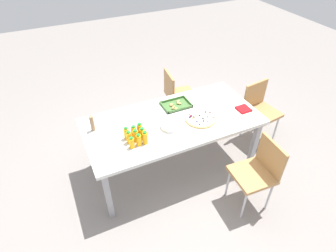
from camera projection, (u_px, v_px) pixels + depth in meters
ground_plane at (172, 164)px, 3.67m from camera, size 12.00×12.00×0.00m
party_table at (173, 124)px, 3.25m from camera, size 2.00×0.97×0.73m
chair_end at (259, 107)px, 3.80m from camera, size 0.45×0.45×0.83m
chair_near_right at (259, 170)px, 2.93m from camera, size 0.42×0.42×0.83m
chair_far_right at (177, 93)px, 4.08m from camera, size 0.44×0.44×0.83m
juice_bottle_0 at (132, 143)px, 2.82m from camera, size 0.05×0.05×0.13m
juice_bottle_1 at (139, 140)px, 2.85m from camera, size 0.05×0.05×0.14m
juice_bottle_2 at (145, 138)px, 2.87m from camera, size 0.06×0.06×0.15m
juice_bottle_3 at (129, 137)px, 2.87m from camera, size 0.05×0.05×0.15m
juice_bottle_4 at (136, 136)px, 2.89m from camera, size 0.06×0.06×0.14m
juice_bottle_5 at (142, 134)px, 2.92m from camera, size 0.06×0.06×0.14m
juice_bottle_6 at (126, 133)px, 2.92m from camera, size 0.05×0.05×0.15m
juice_bottle_7 at (134, 131)px, 2.95m from camera, size 0.06×0.06×0.14m
juice_bottle_8 at (140, 129)px, 2.97m from camera, size 0.06×0.06×0.15m
fruit_pizza at (200, 118)px, 3.21m from camera, size 0.36×0.36×0.05m
snack_tray at (176, 105)px, 3.42m from camera, size 0.34×0.24×0.04m
plate_stack at (170, 126)px, 3.09m from camera, size 0.21×0.21×0.04m
napkin_stack at (243, 109)px, 3.36m from camera, size 0.15×0.15×0.02m
cardboard_tube at (92, 123)px, 3.01m from camera, size 0.04×0.04×0.19m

